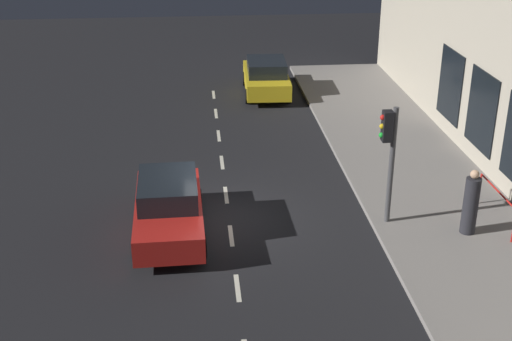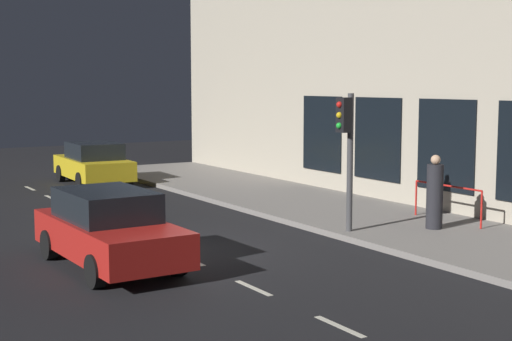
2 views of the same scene
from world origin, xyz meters
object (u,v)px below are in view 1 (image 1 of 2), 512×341
Objects in this scene: traffic_light at (389,146)px; parked_car_2 at (169,207)px; parked_car_0 at (266,77)px; pedestrian_0 at (471,204)px.

traffic_light is 0.76× the size of parked_car_2.
parked_car_2 is (-6.00, 0.17, -1.65)m from traffic_light.
parked_car_0 is 2.37× the size of pedestrian_0.
parked_car_0 is (-1.96, 12.71, -1.65)m from traffic_light.
parked_car_0 and parked_car_2 have the same top height.
pedestrian_0 is at bearing 171.52° from parked_car_2.
pedestrian_0 reaches higher than parked_car_0.
traffic_light reaches higher than parked_car_2.
traffic_light is 2.71m from pedestrian_0.
pedestrian_0 is (4.09, -13.56, 0.21)m from parked_car_0.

